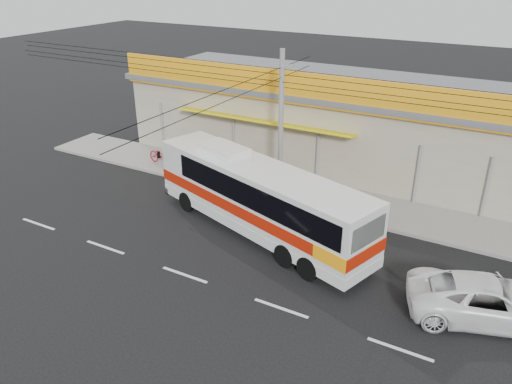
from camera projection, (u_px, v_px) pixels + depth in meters
ground at (221, 244)px, 20.50m from camera, size 120.00×120.00×0.00m
sidewalk at (286, 189)px, 25.21m from camera, size 30.00×3.20×0.15m
lane_markings at (185, 275)px, 18.52m from camera, size 50.00×0.12×0.01m
storefront_building at (329, 119)px, 28.64m from camera, size 22.60×9.20×5.70m
coach_bus at (262, 196)px, 20.50m from camera, size 11.03×5.54×3.34m
motorbike_red at (162, 156)px, 27.81m from camera, size 2.07×1.02×1.04m
motorbike_dark at (173, 151)px, 28.47m from camera, size 1.73×0.70×1.01m
white_car at (489, 300)px, 16.04m from camera, size 5.58×3.84×1.42m
utility_pole at (282, 77)px, 22.13m from camera, size 34.00×14.00×7.11m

